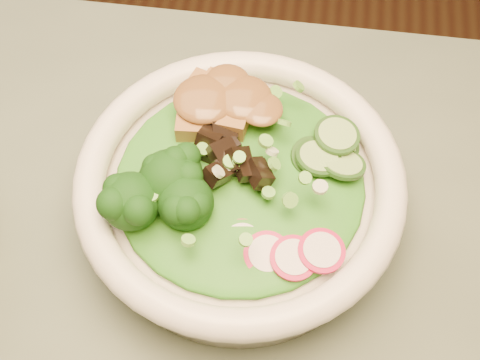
# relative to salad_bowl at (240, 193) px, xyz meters

# --- Properties ---
(salad_bowl) EXTENTS (0.24, 0.24, 0.06)m
(salad_bowl) POSITION_rel_salad_bowl_xyz_m (0.00, 0.00, 0.00)
(salad_bowl) COLOR white
(salad_bowl) RESTS_ON dining_table
(lettuce_bed) EXTENTS (0.18, 0.18, 0.02)m
(lettuce_bed) POSITION_rel_salad_bowl_xyz_m (0.00, -0.00, 0.02)
(lettuce_bed) COLOR #1E6B16
(lettuce_bed) RESTS_ON salad_bowl
(broccoli_florets) EXTENTS (0.08, 0.07, 0.04)m
(broccoli_florets) POSITION_rel_salad_bowl_xyz_m (-0.05, -0.02, 0.03)
(broccoli_florets) COLOR black
(broccoli_florets) RESTS_ON salad_bowl
(radish_slices) EXTENTS (0.10, 0.05, 0.02)m
(radish_slices) POSITION_rel_salad_bowl_xyz_m (0.03, -0.05, 0.02)
(radish_slices) COLOR #AE0D38
(radish_slices) RESTS_ON salad_bowl
(cucumber_slices) EXTENTS (0.07, 0.07, 0.03)m
(cucumber_slices) POSITION_rel_salad_bowl_xyz_m (0.05, 0.02, 0.03)
(cucumber_slices) COLOR #98CD72
(cucumber_slices) RESTS_ON salad_bowl
(mushroom_heap) EXTENTS (0.07, 0.07, 0.04)m
(mushroom_heap) POSITION_rel_salad_bowl_xyz_m (-0.00, 0.01, 0.03)
(mushroom_heap) COLOR black
(mushroom_heap) RESTS_ON salad_bowl
(tofu_cubes) EXTENTS (0.09, 0.07, 0.03)m
(tofu_cubes) POSITION_rel_salad_bowl_xyz_m (-0.02, 0.05, 0.03)
(tofu_cubes) COLOR brown
(tofu_cubes) RESTS_ON salad_bowl
(peanut_sauce) EXTENTS (0.06, 0.05, 0.01)m
(peanut_sauce) POSITION_rel_salad_bowl_xyz_m (-0.02, 0.05, 0.04)
(peanut_sauce) COLOR brown
(peanut_sauce) RESTS_ON tofu_cubes
(scallion_garnish) EXTENTS (0.17, 0.17, 0.02)m
(scallion_garnish) POSITION_rel_salad_bowl_xyz_m (0.00, -0.00, 0.04)
(scallion_garnish) COLOR #66B33F
(scallion_garnish) RESTS_ON salad_bowl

